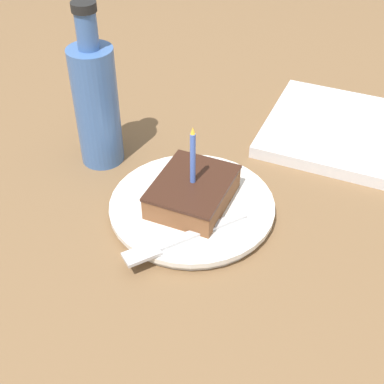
{
  "coord_description": "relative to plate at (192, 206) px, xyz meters",
  "views": [
    {
      "loc": [
        0.19,
        -0.53,
        0.5
      ],
      "look_at": [
        -0.03,
        -0.02,
        0.04
      ],
      "focal_mm": 50.0,
      "sensor_mm": 36.0,
      "label": 1
    }
  ],
  "objects": [
    {
      "name": "ground_plane",
      "position": [
        0.03,
        0.02,
        -0.03
      ],
      "size": [
        2.4,
        2.4,
        0.04
      ],
      "color": "brown",
      "rests_on": "ground"
    },
    {
      "name": "plate",
      "position": [
        0.0,
        0.0,
        0.0
      ],
      "size": [
        0.23,
        0.23,
        0.02
      ],
      "color": "white",
      "rests_on": "ground_plane"
    },
    {
      "name": "cake_slice",
      "position": [
        0.0,
        0.0,
        0.03
      ],
      "size": [
        0.1,
        0.12,
        0.12
      ],
      "color": "brown",
      "rests_on": "plate"
    },
    {
      "name": "fork",
      "position": [
        0.01,
        -0.08,
        0.01
      ],
      "size": [
        0.12,
        0.15,
        0.0
      ],
      "color": "silver",
      "rests_on": "plate"
    },
    {
      "name": "bottle",
      "position": [
        -0.18,
        0.06,
        0.09
      ],
      "size": [
        0.07,
        0.07,
        0.25
      ],
      "color": "#3F66A5",
      "rests_on": "ground_plane"
    },
    {
      "name": "marble_board",
      "position": [
        0.17,
        0.27,
        -0.0
      ],
      "size": [
        0.28,
        0.24,
        0.02
      ],
      "color": "silver",
      "rests_on": "ground_plane"
    }
  ]
}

